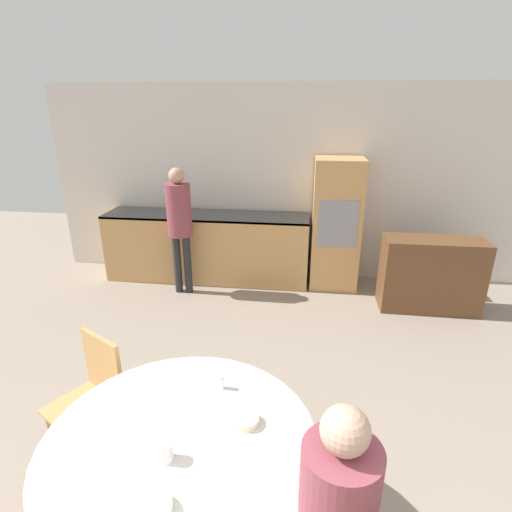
{
  "coord_description": "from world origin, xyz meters",
  "views": [
    {
      "loc": [
        0.33,
        -0.27,
        2.31
      ],
      "look_at": [
        -0.07,
        2.87,
        1.12
      ],
      "focal_mm": 28.0,
      "sensor_mm": 36.0,
      "label": 1
    }
  ],
  "objects_px": {
    "dining_table": "(183,470)",
    "chair_far_left": "(94,393)",
    "cup": "(166,452)",
    "oven_unit": "(336,224)",
    "person_standing": "(179,217)",
    "bowl_near": "(149,511)",
    "sideboard": "(431,274)",
    "bowl_centre": "(246,420)"
  },
  "relations": [
    {
      "from": "cup",
      "to": "bowl_near",
      "type": "distance_m",
      "value": 0.27
    },
    {
      "from": "sideboard",
      "to": "chair_far_left",
      "type": "distance_m",
      "value": 3.83
    },
    {
      "from": "chair_far_left",
      "to": "sideboard",
      "type": "bearing_deg",
      "value": 71.12
    },
    {
      "from": "dining_table",
      "to": "chair_far_left",
      "type": "height_order",
      "value": "chair_far_left"
    },
    {
      "from": "sideboard",
      "to": "bowl_near",
      "type": "height_order",
      "value": "sideboard"
    },
    {
      "from": "bowl_centre",
      "to": "person_standing",
      "type": "bearing_deg",
      "value": 113.1
    },
    {
      "from": "sideboard",
      "to": "bowl_near",
      "type": "xyz_separation_m",
      "value": [
        -2.08,
        -3.5,
        0.35
      ]
    },
    {
      "from": "cup",
      "to": "dining_table",
      "type": "bearing_deg",
      "value": 80.14
    },
    {
      "from": "oven_unit",
      "to": "chair_far_left",
      "type": "xyz_separation_m",
      "value": [
        -1.76,
        -3.12,
        -0.34
      ]
    },
    {
      "from": "dining_table",
      "to": "bowl_centre",
      "type": "xyz_separation_m",
      "value": [
        0.31,
        0.14,
        0.23
      ]
    },
    {
      "from": "chair_far_left",
      "to": "bowl_near",
      "type": "xyz_separation_m",
      "value": [
        0.78,
        -0.94,
        0.28
      ]
    },
    {
      "from": "dining_table",
      "to": "chair_far_left",
      "type": "bearing_deg",
      "value": 145.38
    },
    {
      "from": "person_standing",
      "to": "cup",
      "type": "distance_m",
      "value": 3.44
    },
    {
      "from": "oven_unit",
      "to": "cup",
      "type": "height_order",
      "value": "oven_unit"
    },
    {
      "from": "sideboard",
      "to": "chair_far_left",
      "type": "relative_size",
      "value": 1.26
    },
    {
      "from": "dining_table",
      "to": "cup",
      "type": "bearing_deg",
      "value": -99.86
    },
    {
      "from": "cup",
      "to": "bowl_centre",
      "type": "relative_size",
      "value": 0.71
    },
    {
      "from": "person_standing",
      "to": "chair_far_left",
      "type": "bearing_deg",
      "value": -85.71
    },
    {
      "from": "person_standing",
      "to": "bowl_near",
      "type": "height_order",
      "value": "person_standing"
    },
    {
      "from": "dining_table",
      "to": "chair_far_left",
      "type": "distance_m",
      "value": 0.95
    },
    {
      "from": "person_standing",
      "to": "bowl_centre",
      "type": "relative_size",
      "value": 11.87
    },
    {
      "from": "dining_table",
      "to": "bowl_centre",
      "type": "bearing_deg",
      "value": 23.73
    },
    {
      "from": "dining_table",
      "to": "oven_unit",
      "type": "bearing_deg",
      "value": 75.09
    },
    {
      "from": "oven_unit",
      "to": "sideboard",
      "type": "height_order",
      "value": "oven_unit"
    },
    {
      "from": "dining_table",
      "to": "bowl_near",
      "type": "relative_size",
      "value": 7.43
    },
    {
      "from": "sideboard",
      "to": "cup",
      "type": "height_order",
      "value": "sideboard"
    },
    {
      "from": "sideboard",
      "to": "oven_unit",
      "type": "bearing_deg",
      "value": 152.76
    },
    {
      "from": "chair_far_left",
      "to": "bowl_near",
      "type": "distance_m",
      "value": 1.26
    },
    {
      "from": "oven_unit",
      "to": "dining_table",
      "type": "bearing_deg",
      "value": -104.91
    },
    {
      "from": "sideboard",
      "to": "chair_far_left",
      "type": "xyz_separation_m",
      "value": [
        -2.86,
        -2.55,
        0.07
      ]
    },
    {
      "from": "dining_table",
      "to": "person_standing",
      "type": "xyz_separation_m",
      "value": [
        -0.98,
        3.16,
        0.46
      ]
    },
    {
      "from": "chair_far_left",
      "to": "cup",
      "type": "relative_size",
      "value": 9.29
    },
    {
      "from": "chair_far_left",
      "to": "cup",
      "type": "bearing_deg",
      "value": -12.22
    },
    {
      "from": "person_standing",
      "to": "dining_table",
      "type": "bearing_deg",
      "value": -72.81
    },
    {
      "from": "person_standing",
      "to": "bowl_near",
      "type": "bearing_deg",
      "value": -74.64
    },
    {
      "from": "chair_far_left",
      "to": "bowl_centre",
      "type": "distance_m",
      "value": 1.2
    },
    {
      "from": "cup",
      "to": "oven_unit",
      "type": "bearing_deg",
      "value": 75.26
    },
    {
      "from": "bowl_near",
      "to": "cup",
      "type": "bearing_deg",
      "value": 95.14
    },
    {
      "from": "sideboard",
      "to": "cup",
      "type": "relative_size",
      "value": 11.69
    },
    {
      "from": "chair_far_left",
      "to": "person_standing",
      "type": "distance_m",
      "value": 2.68
    },
    {
      "from": "person_standing",
      "to": "bowl_near",
      "type": "distance_m",
      "value": 3.7
    },
    {
      "from": "oven_unit",
      "to": "dining_table",
      "type": "height_order",
      "value": "oven_unit"
    }
  ]
}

